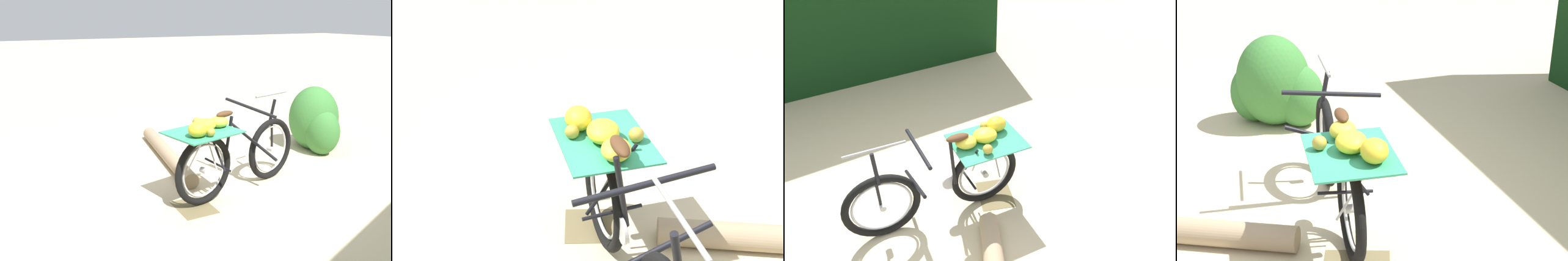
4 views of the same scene
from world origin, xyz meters
TOP-DOWN VIEW (x-y plane):
  - ground_plane at (0.00, 0.00)m, footprint 60.00×60.00m
  - bicycle at (-0.13, 0.22)m, footprint 0.87×1.80m
  - leaf_litter_patch at (-0.27, 0.74)m, footprint 0.44×0.36m

SIDE VIEW (x-z plane):
  - ground_plane at x=0.00m, z-range 0.00..0.00m
  - leaf_litter_patch at x=-0.27m, z-range 0.00..0.01m
  - bicycle at x=-0.13m, z-range -0.04..1.00m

